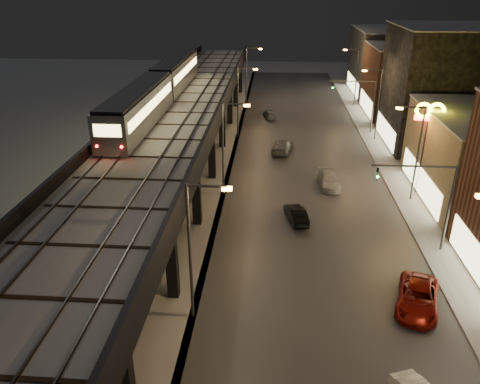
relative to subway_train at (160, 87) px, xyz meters
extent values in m
cube|color=#46474D|center=(16.00, -5.19, -8.29)|extent=(17.00, 120.00, 0.06)
cube|color=#9FA1A8|center=(26.00, -5.19, -8.25)|extent=(4.00, 120.00, 0.14)
cube|color=#9FA1A8|center=(2.50, -5.19, -8.29)|extent=(11.00, 120.00, 0.06)
cube|color=black|center=(2.50, -8.19, -2.52)|extent=(9.00, 100.00, 1.00)
cube|color=black|center=(2.50, -35.19, -3.17)|extent=(8.00, 0.60, 0.50)
cube|color=black|center=(-1.20, -25.19, -5.67)|extent=(0.70, 0.70, 5.30)
cube|color=black|center=(6.20, -25.19, -5.67)|extent=(0.70, 0.70, 5.30)
cube|color=black|center=(2.50, -25.19, -3.17)|extent=(8.00, 0.60, 0.50)
cube|color=black|center=(-1.20, -15.19, -5.67)|extent=(0.70, 0.70, 5.30)
cube|color=black|center=(6.20, -15.19, -5.67)|extent=(0.70, 0.70, 5.30)
cube|color=black|center=(2.50, -15.19, -3.17)|extent=(8.00, 0.60, 0.50)
cube|color=black|center=(-1.20, -5.19, -5.67)|extent=(0.70, 0.70, 5.30)
cube|color=black|center=(6.20, -5.19, -5.67)|extent=(0.70, 0.70, 5.30)
cube|color=black|center=(2.50, -5.19, -3.17)|extent=(8.00, 0.60, 0.50)
cube|color=black|center=(-1.20, 4.81, -5.67)|extent=(0.70, 0.70, 5.30)
cube|color=black|center=(6.20, 4.81, -5.67)|extent=(0.70, 0.70, 5.30)
cube|color=black|center=(2.50, 4.81, -3.17)|extent=(8.00, 0.60, 0.50)
cube|color=black|center=(-1.20, 14.81, -5.67)|extent=(0.70, 0.70, 5.30)
cube|color=black|center=(6.20, 14.81, -5.67)|extent=(0.70, 0.70, 5.30)
cube|color=black|center=(2.50, 14.81, -3.17)|extent=(8.00, 0.60, 0.50)
cube|color=black|center=(-1.20, 24.81, -5.67)|extent=(0.70, 0.70, 5.30)
cube|color=black|center=(6.20, 24.81, -5.67)|extent=(0.70, 0.70, 5.30)
cube|color=black|center=(2.50, 24.81, -3.17)|extent=(8.00, 0.60, 0.50)
cube|color=black|center=(-1.20, 34.81, -5.67)|extent=(0.70, 0.70, 5.30)
cube|color=black|center=(6.20, 34.81, -5.67)|extent=(0.70, 0.70, 5.30)
cube|color=black|center=(2.50, 34.81, -3.17)|extent=(8.00, 0.60, 0.50)
cube|color=#B2B7C1|center=(2.50, -8.19, -1.94)|extent=(8.40, 100.00, 0.16)
cube|color=#332D28|center=(-0.72, -8.19, -1.78)|extent=(0.08, 98.00, 0.16)
cube|color=#332D28|center=(0.72, -8.19, -1.78)|extent=(0.08, 98.00, 0.16)
cube|color=#332D28|center=(3.78, -8.19, -1.78)|extent=(0.08, 98.00, 0.16)
cube|color=#332D28|center=(5.22, -8.19, -1.78)|extent=(0.08, 98.00, 0.16)
cube|color=black|center=(2.50, -22.19, -1.83)|extent=(7.80, 0.24, 0.06)
cube|color=black|center=(2.50, -6.19, -1.83)|extent=(7.80, 0.24, 0.06)
cube|color=black|center=(2.50, 9.81, -1.83)|extent=(7.80, 0.24, 0.06)
cube|color=black|center=(2.50, 25.81, -1.83)|extent=(7.80, 0.24, 0.06)
cube|color=black|center=(6.85, -8.19, -1.47)|extent=(0.30, 100.00, 1.10)
cube|color=black|center=(-1.85, -8.19, -1.47)|extent=(0.30, 100.00, 1.10)
cube|color=#FFF4B0|center=(26.45, -22.19, -6.72)|extent=(0.10, 9.60, 2.40)
cube|color=#FFF4B0|center=(26.45, -8.19, -6.72)|extent=(0.10, 12.00, 2.40)
cube|color=black|center=(32.50, 7.81, -1.32)|extent=(12.00, 13.00, 14.00)
cube|color=#FFF4B0|center=(26.45, 7.81, -6.72)|extent=(0.10, 10.40, 2.40)
cube|color=#B2B7C1|center=(32.50, 7.81, 5.76)|extent=(12.20, 13.20, 0.16)
cube|color=brown|center=(32.50, 21.81, -3.32)|extent=(12.00, 12.00, 10.00)
cube|color=#FFF4B0|center=(26.45, 21.81, -6.72)|extent=(0.10, 9.60, 2.40)
cube|color=#B2B7C1|center=(32.50, 21.81, 1.76)|extent=(12.20, 12.20, 0.16)
cube|color=#333334|center=(32.50, 35.81, -2.82)|extent=(12.00, 16.00, 11.00)
cube|color=#FFF4B0|center=(26.45, 35.81, -6.72)|extent=(0.10, 12.80, 2.40)
cube|color=#B2B7C1|center=(32.50, 35.81, 2.76)|extent=(12.20, 16.20, 0.16)
cylinder|color=#38383A|center=(7.80, -27.19, -3.82)|extent=(0.18, 0.18, 9.00)
cube|color=#38383A|center=(8.90, -27.19, 0.58)|extent=(2.20, 0.12, 0.12)
cube|color=#FF9D38|center=(10.00, -27.19, 0.46)|extent=(0.55, 0.28, 0.18)
cylinder|color=#38383A|center=(7.80, -9.19, -3.82)|extent=(0.18, 0.18, 9.00)
cube|color=#38383A|center=(8.90, -9.19, 0.58)|extent=(2.20, 0.12, 0.12)
cube|color=#FF9D38|center=(10.00, -9.19, 0.46)|extent=(0.55, 0.28, 0.18)
cylinder|color=#38383A|center=(25.50, -9.19, -3.82)|extent=(0.18, 0.18, 9.00)
cube|color=#38383A|center=(24.40, -9.19, 0.58)|extent=(2.20, 0.12, 0.12)
cube|color=#FF9D38|center=(23.30, -9.19, 0.46)|extent=(0.55, 0.28, 0.18)
cylinder|color=#38383A|center=(7.80, 8.81, -3.82)|extent=(0.18, 0.18, 9.00)
cube|color=#38383A|center=(8.90, 8.81, 0.58)|extent=(2.20, 0.12, 0.12)
cube|color=#FF9D38|center=(10.00, 8.81, 0.46)|extent=(0.55, 0.28, 0.18)
cylinder|color=#38383A|center=(25.50, 8.81, -3.82)|extent=(0.18, 0.18, 9.00)
cube|color=#38383A|center=(24.40, 8.81, 0.58)|extent=(2.20, 0.12, 0.12)
cube|color=#FF9D38|center=(23.30, 8.81, 0.46)|extent=(0.55, 0.28, 0.18)
cylinder|color=#38383A|center=(7.80, 26.81, -3.82)|extent=(0.18, 0.18, 9.00)
cube|color=#38383A|center=(8.90, 26.81, 0.58)|extent=(2.20, 0.12, 0.12)
cube|color=#FF9D38|center=(10.00, 26.81, 0.46)|extent=(0.55, 0.28, 0.18)
cylinder|color=#38383A|center=(25.50, 26.81, -3.82)|extent=(0.18, 0.18, 9.00)
cube|color=#38383A|center=(24.40, 26.81, 0.58)|extent=(2.20, 0.12, 0.12)
cube|color=#FF9D38|center=(23.30, 26.81, 0.46)|extent=(0.55, 0.28, 0.18)
cylinder|color=#38383A|center=(25.50, -18.19, -4.82)|extent=(0.20, 0.20, 7.00)
cube|color=#38383A|center=(22.50, -18.19, -1.42)|extent=(6.00, 0.12, 0.12)
imported|color=black|center=(20.00, -18.19, -1.92)|extent=(0.20, 0.16, 1.00)
sphere|color=#0CFF26|center=(20.00, -18.34, -2.17)|extent=(0.18, 0.18, 0.18)
cylinder|color=#38383A|center=(25.50, 11.81, -4.82)|extent=(0.20, 0.20, 7.00)
cube|color=#38383A|center=(22.50, 11.81, -1.42)|extent=(6.00, 0.12, 0.12)
imported|color=black|center=(20.00, 11.81, -1.92)|extent=(0.20, 0.16, 1.00)
sphere|color=#0CFF26|center=(20.00, 11.66, -2.17)|extent=(0.18, 0.18, 0.18)
cube|color=gray|center=(0.00, -8.69, -0.11)|extent=(2.80, 16.90, 3.19)
cube|color=black|center=(0.00, -8.69, 1.61)|extent=(2.51, 16.42, 0.24)
cube|color=#FFDE7E|center=(-1.41, -8.69, 0.33)|extent=(0.05, 15.45, 0.87)
cube|color=#FFDE7E|center=(1.41, -8.69, 0.33)|extent=(0.05, 15.45, 0.87)
cube|color=gray|center=(0.00, 8.71, -0.11)|extent=(2.80, 16.90, 3.19)
cube|color=black|center=(0.00, 8.71, 1.61)|extent=(2.51, 16.42, 0.24)
cube|color=#FFDE7E|center=(-1.41, 8.71, 0.33)|extent=(0.05, 15.45, 0.87)
cube|color=#FFDE7E|center=(1.41, 8.71, 0.33)|extent=(0.05, 15.45, 0.87)
cube|color=#FFDE7E|center=(0.00, -17.15, 0.37)|extent=(2.12, 0.05, 0.97)
sphere|color=#FF0C0C|center=(-0.97, -17.17, -0.88)|extent=(0.19, 0.19, 0.19)
sphere|color=#FF0C0C|center=(0.97, -17.17, -0.88)|extent=(0.19, 0.19, 0.19)
imported|color=black|center=(14.58, -14.26, -7.68)|extent=(2.18, 4.07, 1.28)
imported|color=gray|center=(13.58, 3.22, -7.59)|extent=(2.89, 5.32, 1.46)
imported|color=gray|center=(11.81, 17.98, -7.68)|extent=(2.37, 4.01, 1.28)
imported|color=maroon|center=(21.79, -25.33, -7.59)|extent=(3.96, 5.79, 1.47)
imported|color=silver|center=(18.08, -6.65, -7.67)|extent=(2.18, 4.61, 1.30)
cylinder|color=#38383A|center=(26.50, -7.47, -4.72)|extent=(0.24, 0.24, 7.20)
cube|color=#FF0C0C|center=(26.50, -7.47, -0.85)|extent=(2.52, 0.25, 0.45)
torus|color=#FFEC04|center=(25.92, -7.47, -0.13)|extent=(1.49, 0.59, 1.46)
torus|color=#FFEC04|center=(27.08, -7.47, -0.13)|extent=(1.49, 0.59, 1.46)
camera|label=1|loc=(12.37, -49.99, 10.81)|focal=35.00mm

